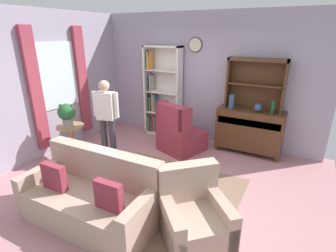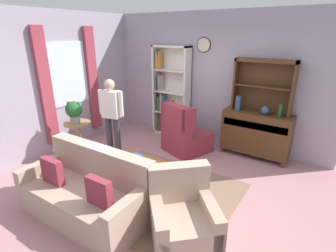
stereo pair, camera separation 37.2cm
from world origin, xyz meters
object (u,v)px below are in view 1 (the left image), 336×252
(vase_tall, at_px, (232,102))
(potted_plant_large, at_px, (67,113))
(sideboard, at_px, (249,129))
(vase_round, at_px, (258,108))
(wingback_chair, at_px, (179,134))
(sideboard_hutch, at_px, (256,77))
(plant_stand, at_px, (72,138))
(book_stack, at_px, (137,159))
(armchair_floral, at_px, (194,218))
(coffee_table, at_px, (140,166))
(bookshelf, at_px, (160,94))
(person_reading, at_px, (106,115))
(couch_floral, at_px, (92,198))
(bottle_wine, at_px, (273,108))

(vase_tall, bearing_deg, potted_plant_large, -144.54)
(sideboard, relative_size, vase_round, 7.65)
(wingback_chair, distance_m, potted_plant_large, 2.23)
(vase_round, relative_size, wingback_chair, 0.16)
(sideboard, xyz_separation_m, sideboard_hutch, (0.00, 0.11, 1.05))
(plant_stand, bearing_deg, book_stack, -5.97)
(armchair_floral, bearing_deg, sideboard_hutch, 88.76)
(plant_stand, xyz_separation_m, coffee_table, (1.72, -0.18, -0.07))
(potted_plant_large, bearing_deg, plant_stand, 94.29)
(bookshelf, xyz_separation_m, person_reading, (-0.24, -1.65, -0.09))
(couch_floral, distance_m, plant_stand, 1.98)
(potted_plant_large, bearing_deg, sideboard_hutch, 34.33)
(sideboard_hutch, bearing_deg, couch_floral, -113.86)
(bookshelf, relative_size, couch_floral, 1.16)
(sideboard_hutch, xyz_separation_m, potted_plant_large, (-3.00, -2.05, -0.61))
(wingback_chair, relative_size, person_reading, 0.67)
(wingback_chair, xyz_separation_m, potted_plant_large, (-1.71, -1.32, 0.56))
(person_reading, bearing_deg, sideboard_hutch, 35.11)
(bookshelf, height_order, bottle_wine, bookshelf)
(vase_tall, height_order, wingback_chair, vase_tall)
(sideboard, relative_size, sideboard_hutch, 1.18)
(vase_round, relative_size, armchair_floral, 0.16)
(bookshelf, bearing_deg, vase_round, -3.89)
(bottle_wine, height_order, wingback_chair, bottle_wine)
(person_reading, bearing_deg, plant_stand, -151.80)
(sideboard, bearing_deg, vase_tall, -168.37)
(vase_round, relative_size, plant_stand, 0.25)
(vase_round, height_order, potted_plant_large, potted_plant_large)
(potted_plant_large, bearing_deg, armchair_floral, -15.15)
(bookshelf, height_order, sideboard, bookshelf)
(wingback_chair, bearing_deg, bottle_wine, 17.62)
(bottle_wine, bearing_deg, potted_plant_large, -151.37)
(couch_floral, xyz_separation_m, coffee_table, (0.11, 0.97, 0.04))
(coffee_table, bearing_deg, sideboard_hutch, 59.59)
(wingback_chair, bearing_deg, person_reading, -139.15)
(coffee_table, bearing_deg, wingback_chair, 90.24)
(vase_round, relative_size, potted_plant_large, 0.38)
(sideboard, bearing_deg, sideboard_hutch, 90.00)
(vase_round, distance_m, person_reading, 2.91)
(bookshelf, height_order, book_stack, bookshelf)
(vase_tall, bearing_deg, book_stack, -115.43)
(armchair_floral, xyz_separation_m, coffee_table, (-1.22, 0.66, 0.06))
(couch_floral, relative_size, book_stack, 8.29)
(sideboard_hutch, relative_size, vase_tall, 3.83)
(wingback_chair, height_order, potted_plant_large, potted_plant_large)
(plant_stand, bearing_deg, coffee_table, -5.92)
(couch_floral, bearing_deg, wingback_chair, 87.51)
(sideboard_hutch, distance_m, bottle_wine, 0.67)
(person_reading, distance_m, book_stack, 1.24)
(vase_tall, relative_size, potted_plant_large, 0.65)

